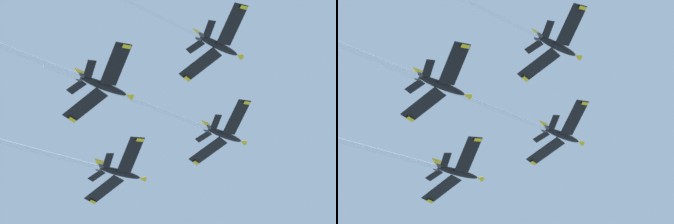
# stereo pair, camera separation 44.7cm
# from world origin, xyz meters

# --- Properties ---
(jet_lead) EXTENTS (41.34, 34.77, 29.28)m
(jet_lead) POSITION_xyz_m (27.41, 13.93, 142.04)
(jet_lead) COLOR black
(jet_left_wing) EXTENTS (38.41, 33.41, 27.95)m
(jet_left_wing) POSITION_xyz_m (25.02, 38.42, 132.67)
(jet_left_wing) COLOR black
(jet_right_wing) EXTENTS (39.00, 33.09, 29.18)m
(jet_right_wing) POSITION_xyz_m (5.81, 7.66, 134.97)
(jet_right_wing) COLOR black
(jet_slot) EXTENTS (37.34, 31.87, 26.32)m
(jet_slot) POSITION_xyz_m (1.02, 33.18, 123.47)
(jet_slot) COLOR black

